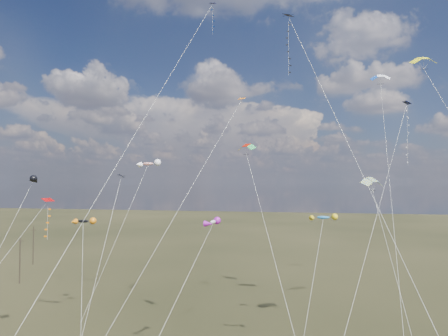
% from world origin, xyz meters
% --- Properties ---
extents(utility_pole_near, '(1.40, 0.20, 8.00)m').
position_xyz_m(utility_pole_near, '(-38.00, 30.00, 4.09)').
color(utility_pole_near, black).
rests_on(utility_pole_near, ground).
extents(utility_pole_far, '(1.40, 0.20, 8.00)m').
position_xyz_m(utility_pole_far, '(-46.00, 44.00, 4.09)').
color(utility_pole_far, black).
rests_on(utility_pole_far, ground).
extents(diamond_black_high, '(13.15, 22.09, 35.86)m').
position_xyz_m(diamond_black_high, '(8.86, 12.39, 30.60)').
color(diamond_black_high, black).
rests_on(diamond_black_high, ground).
extents(diamond_navy_tall, '(9.71, 31.90, 40.63)m').
position_xyz_m(diamond_navy_tall, '(-2.79, 16.17, 34.55)').
color(diamond_navy_tall, '#0B0C4A').
rests_on(diamond_navy_tall, ground).
extents(diamond_black_mid, '(1.31, 11.58, 18.27)m').
position_xyz_m(diamond_black_mid, '(-12.58, 13.35, 13.35)').
color(diamond_black_mid, black).
rests_on(diamond_black_mid, ground).
extents(diamond_red_low, '(5.95, 12.26, 15.59)m').
position_xyz_m(diamond_red_low, '(-16.90, 6.57, 12.82)').
color(diamond_red_low, '#A50708').
rests_on(diamond_red_low, ground).
extents(diamond_navy_right, '(9.91, 14.69, 25.52)m').
position_xyz_m(diamond_navy_right, '(19.58, 12.38, 21.17)').
color(diamond_navy_right, '#0E1454').
rests_on(diamond_navy_right, ground).
extents(diamond_orange_center, '(11.80, 19.13, 28.00)m').
position_xyz_m(diamond_orange_center, '(-1.46, 13.30, 19.04)').
color(diamond_orange_center, orange).
rests_on(diamond_orange_center, ground).
extents(parafoil_yellow, '(10.07, 18.76, 32.70)m').
position_xyz_m(parafoil_yellow, '(23.76, 20.38, 31.87)').
color(parafoil_yellow, '#F7F515').
rests_on(parafoil_yellow, ground).
extents(parafoil_blue_white, '(3.65, 24.03, 31.94)m').
position_xyz_m(parafoil_blue_white, '(19.66, 24.93, 31.12)').
color(parafoil_blue_white, blue).
rests_on(parafoil_blue_white, ground).
extents(parafoil_striped, '(3.70, 13.93, 18.27)m').
position_xyz_m(parafoil_striped, '(17.29, 17.44, 17.51)').
color(parafoil_striped, yellow).
rests_on(parafoil_striped, ground).
extents(parafoil_tricolor, '(8.27, 13.63, 21.91)m').
position_xyz_m(parafoil_tricolor, '(3.45, 13.65, 21.24)').
color(parafoil_tricolor, gold).
rests_on(parafoil_tricolor, ground).
extents(novelty_black_orange, '(6.31, 8.65, 12.83)m').
position_xyz_m(novelty_black_orange, '(-17.51, 15.44, 12.32)').
color(novelty_black_orange, black).
rests_on(novelty_black_orange, ground).
extents(novelty_orange_black, '(2.62, 15.26, 18.12)m').
position_xyz_m(novelty_orange_black, '(-25.15, 15.99, 17.53)').
color(novelty_orange_black, '#D26707').
rests_on(novelty_orange_black, ground).
extents(novelty_white_purple, '(5.35, 11.03, 13.85)m').
position_xyz_m(novelty_white_purple, '(1.10, 7.04, 13.37)').
color(novelty_white_purple, silver).
rests_on(novelty_white_purple, ground).
extents(novelty_redwhite_stripe, '(6.28, 11.08, 20.52)m').
position_xyz_m(novelty_redwhite_stripe, '(-12.74, 24.62, 19.88)').
color(novelty_redwhite_stripe, red).
rests_on(novelty_redwhite_stripe, ground).
extents(novelty_blue_yellow, '(4.08, 8.83, 14.13)m').
position_xyz_m(novelty_blue_yellow, '(11.53, 10.61, 13.67)').
color(novelty_blue_yellow, '#1C6BAD').
rests_on(novelty_blue_yellow, ground).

